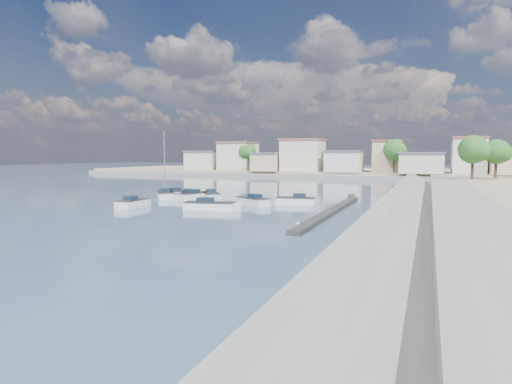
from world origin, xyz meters
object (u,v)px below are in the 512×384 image
at_px(motorboat_e, 198,196).
at_px(motorboat_f, 188,195).
at_px(motorboat_c, 251,201).
at_px(motorboat_d, 293,201).
at_px(motorboat_h, 213,206).
at_px(sailboat, 165,194).
at_px(motorboat_b, 180,194).
at_px(motorboat_a, 134,204).
at_px(motorboat_g, 212,197).

bearing_deg(motorboat_e, motorboat_f, 164.77).
xyz_separation_m(motorboat_c, motorboat_d, (4.37, 1.95, -0.00)).
distance_m(motorboat_c, motorboat_f, 11.30).
height_order(motorboat_h, sailboat, sailboat).
relative_size(motorboat_c, motorboat_h, 0.83).
bearing_deg(motorboat_b, motorboat_e, -18.13).
height_order(motorboat_e, motorboat_f, same).
distance_m(motorboat_b, motorboat_d, 16.68).
bearing_deg(motorboat_a, motorboat_b, 96.18).
bearing_deg(motorboat_g, motorboat_c, -25.65).
distance_m(motorboat_c, sailboat, 14.07).
distance_m(motorboat_f, sailboat, 3.17).
bearing_deg(motorboat_g, motorboat_a, -112.23).
distance_m(motorboat_a, sailboat, 10.34).
bearing_deg(motorboat_b, motorboat_c, -19.93).
bearing_deg(motorboat_d, motorboat_a, -150.12).
bearing_deg(motorboat_c, motorboat_a, -147.94).
bearing_deg(motorboat_c, motorboat_f, 160.27).
bearing_deg(motorboat_c, motorboat_e, 159.43).
bearing_deg(motorboat_g, motorboat_h, -61.56).
distance_m(motorboat_a, motorboat_e, 10.37).
bearing_deg(motorboat_g, motorboat_e, 177.62).
distance_m(motorboat_c, motorboat_e, 9.52).
bearing_deg(motorboat_g, motorboat_f, 171.78).
distance_m(motorboat_h, sailboat, 14.90).
height_order(motorboat_e, motorboat_h, same).
distance_m(motorboat_e, motorboat_h, 11.61).
bearing_deg(sailboat, motorboat_f, 12.64).
height_order(motorboat_e, sailboat, sailboat).
height_order(motorboat_a, sailboat, sailboat).
relative_size(motorboat_h, sailboat, 0.66).
xyz_separation_m(motorboat_b, motorboat_e, (3.21, -1.05, 0.00)).
bearing_deg(motorboat_d, motorboat_h, -128.51).
relative_size(motorboat_d, motorboat_e, 0.84).
distance_m(motorboat_f, motorboat_h, 13.07).
height_order(motorboat_c, motorboat_e, same).
distance_m(motorboat_b, motorboat_f, 1.60).
bearing_deg(motorboat_d, motorboat_g, 173.31).
height_order(motorboat_d, sailboat, sailboat).
xyz_separation_m(motorboat_f, motorboat_h, (8.79, -9.68, 0.00)).
relative_size(motorboat_a, motorboat_h, 0.83).
distance_m(motorboat_a, motorboat_d, 17.62).
bearing_deg(motorboat_e, motorboat_b, 161.87).
relative_size(motorboat_d, motorboat_f, 1.16).
bearing_deg(motorboat_h, motorboat_g, 118.44).
bearing_deg(motorboat_h, motorboat_a, -173.91).
distance_m(motorboat_b, motorboat_c, 12.89).
xyz_separation_m(motorboat_b, motorboat_h, (10.28, -10.26, 0.00)).
distance_m(motorboat_f, motorboat_g, 3.89).
bearing_deg(motorboat_h, motorboat_c, 72.56).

